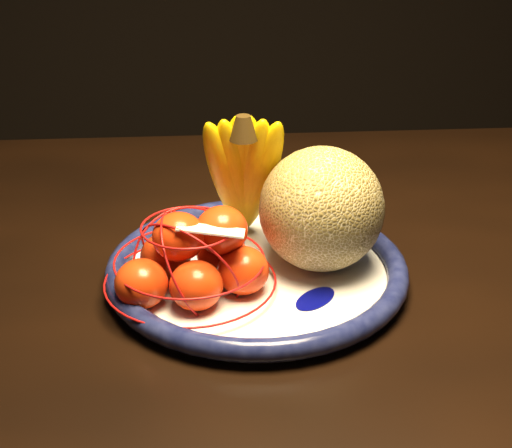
{
  "coord_description": "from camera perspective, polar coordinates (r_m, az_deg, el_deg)",
  "views": [
    {
      "loc": [
        0.01,
        -0.79,
        1.2
      ],
      "look_at": [
        0.08,
        0.01,
        0.8
      ],
      "focal_mm": 55.0,
      "sensor_mm": 36.0,
      "label": 1
    }
  ],
  "objects": [
    {
      "name": "cantaloupe",
      "position": [
        0.9,
        4.79,
        1.1
      ],
      "size": [
        0.14,
        0.14,
        0.14
      ],
      "primitive_type": "sphere",
      "color": "olive",
      "rests_on": "fruit_bowl"
    },
    {
      "name": "banana_bunch",
      "position": [
        0.94,
        -0.91,
        3.91
      ],
      "size": [
        0.13,
        0.12,
        0.19
      ],
      "rotation": [
        0.0,
        0.0,
        -0.07
      ],
      "color": "yellow",
      "rests_on": "fruit_bowl"
    },
    {
      "name": "dining_table",
      "position": [
        1.02,
        -4.9,
        -6.11
      ],
      "size": [
        1.47,
        0.9,
        0.73
      ],
      "rotation": [
        0.0,
        0.0,
        -0.02
      ],
      "color": "black",
      "rests_on": "ground"
    },
    {
      "name": "fruit_bowl",
      "position": [
        0.92,
        0.05,
        -3.41
      ],
      "size": [
        0.35,
        0.35,
        0.03
      ],
      "rotation": [
        0.0,
        0.0,
        0.18
      ],
      "color": "white",
      "rests_on": "dining_table"
    },
    {
      "name": "mandarin_bag",
      "position": [
        0.87,
        -4.5,
        -2.63
      ],
      "size": [
        0.2,
        0.2,
        0.12
      ],
      "rotation": [
        0.0,
        0.0,
        0.03
      ],
      "color": "#FF4419",
      "rests_on": "fruit_bowl"
    },
    {
      "name": "price_tag",
      "position": [
        0.83,
        -3.31,
        -0.43
      ],
      "size": [
        0.07,
        0.04,
        0.01
      ],
      "primitive_type": "cube",
      "rotation": [
        -0.14,
        0.1,
        -0.14
      ],
      "color": "white",
      "rests_on": "mandarin_bag"
    }
  ]
}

